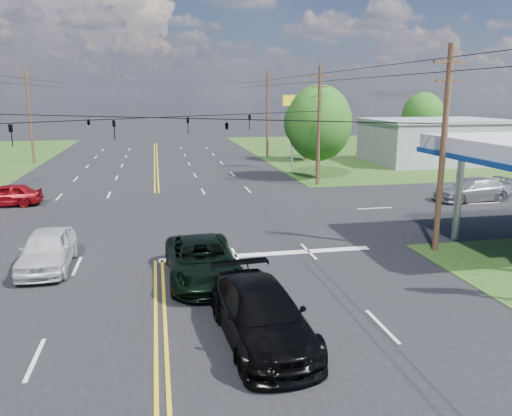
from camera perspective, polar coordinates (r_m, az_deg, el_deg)
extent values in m
plane|color=black|center=(30.60, -11.19, -1.20)|extent=(280.00, 280.00, 0.00)
cube|color=#264114|center=(71.27, 18.20, 6.34)|extent=(46.00, 48.00, 0.03)
cube|color=silver|center=(23.43, 1.31, -5.31)|extent=(10.00, 0.50, 0.02)
cube|color=gray|center=(58.23, 19.79, 7.08)|extent=(14.00, 10.00, 4.40)
cylinder|color=#A5A5AA|center=(27.20, 22.13, 1.35)|extent=(0.36, 0.36, 4.65)
cylinder|color=#472B1E|center=(24.53, 20.58, 6.07)|extent=(0.28, 0.28, 9.50)
cube|color=#472B1E|center=(24.43, 21.33, 15.29)|extent=(1.60, 0.12, 0.12)
cube|color=#472B1E|center=(24.40, 21.18, 13.42)|extent=(1.20, 0.10, 0.10)
cylinder|color=#472B1E|center=(40.88, 7.19, 9.18)|extent=(0.28, 0.28, 9.50)
cube|color=#472B1E|center=(40.83, 7.35, 14.72)|extent=(1.60, 0.12, 0.12)
cube|color=#472B1E|center=(40.81, 7.31, 13.59)|extent=(1.20, 0.10, 0.10)
cylinder|color=#472B1E|center=(59.23, -24.44, 9.50)|extent=(0.28, 0.28, 10.00)
cube|color=#472B1E|center=(59.22, -24.82, 13.55)|extent=(1.60, 0.12, 0.12)
cube|color=#472B1E|center=(59.20, -24.75, 12.78)|extent=(1.20, 0.10, 0.10)
cylinder|color=#472B1E|center=(59.18, 1.31, 10.63)|extent=(0.28, 0.28, 10.00)
cube|color=#472B1E|center=(59.17, 1.33, 14.69)|extent=(1.60, 0.12, 0.12)
cube|color=#472B1E|center=(59.15, 1.33, 13.92)|extent=(1.20, 0.10, 0.10)
imported|color=black|center=(26.14, -26.17, 7.44)|extent=(0.17, 0.21, 1.05)
imported|color=black|center=(28.42, -15.89, 8.59)|extent=(0.17, 0.21, 1.05)
imported|color=black|center=(31.28, -7.78, 9.30)|extent=(0.17, 0.21, 1.05)
imported|color=black|center=(34.86, -0.74, 9.77)|extent=(0.17, 0.21, 1.05)
imported|color=black|center=(32.70, -18.60, 9.39)|extent=(1.24, 0.26, 0.50)
imported|color=black|center=(27.33, -3.37, 9.47)|extent=(1.24, 0.26, 0.50)
cylinder|color=black|center=(30.61, 14.14, 15.48)|extent=(0.04, 100.00, 0.04)
cylinder|color=black|center=(30.58, 14.07, 14.35)|extent=(0.04, 100.00, 0.04)
cylinder|color=#472B1E|center=(44.33, 7.08, 5.43)|extent=(0.36, 0.36, 3.30)
ellipsoid|color=#215115|center=(44.03, 7.20, 9.60)|extent=(5.70, 5.70, 6.60)
cylinder|color=#472B1E|center=(56.47, 5.68, 6.83)|extent=(0.36, 0.36, 2.86)
ellipsoid|color=#215115|center=(56.24, 5.74, 9.66)|extent=(4.94, 4.94, 5.72)
cylinder|color=#472B1E|center=(68.90, 18.37, 7.41)|extent=(0.36, 0.36, 3.08)
ellipsoid|color=#215115|center=(68.71, 18.55, 9.91)|extent=(5.32, 5.32, 6.16)
imported|color=black|center=(20.21, -6.21, -5.95)|extent=(2.83, 5.93, 1.63)
imported|color=black|center=(15.32, 0.63, -12.06)|extent=(2.80, 6.03, 1.71)
imported|color=silver|center=(23.16, -22.76, -4.39)|extent=(2.01, 4.94, 1.68)
imported|color=maroon|center=(37.18, -26.60, 1.33)|extent=(4.43, 1.84, 1.50)
imported|color=#9C9B9F|center=(38.11, 23.47, 1.97)|extent=(5.68, 2.60, 1.61)
cylinder|color=#A5A5AA|center=(49.63, 4.15, 8.62)|extent=(0.20, 0.20, 7.33)
cube|color=yellow|center=(49.50, 4.21, 12.16)|extent=(2.02, 0.33, 1.01)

